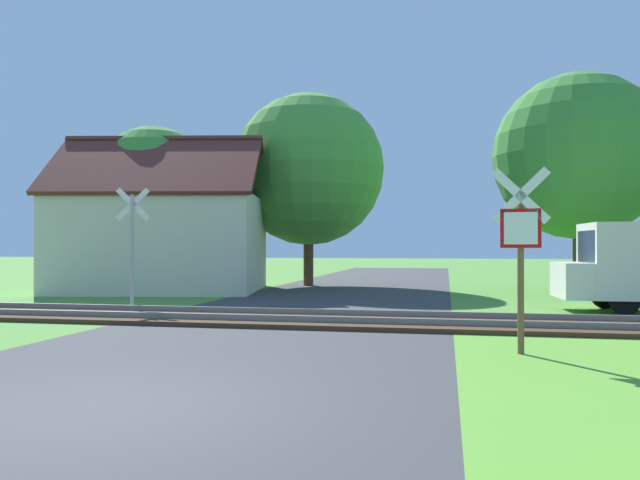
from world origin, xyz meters
TOP-DOWN VIEW (x-y plane):
  - ground_plane at (0.00, 0.00)m, footprint 160.00×160.00m
  - road_asphalt at (0.00, 2.00)m, footprint 7.03×80.00m
  - rail_track at (0.00, 7.61)m, footprint 60.00×2.60m
  - stop_sign_near at (4.50, 4.33)m, footprint 0.88×0.17m
  - crossing_sign_far at (-4.64, 9.31)m, footprint 0.85×0.26m
  - house at (-6.95, 16.00)m, footprint 8.33×7.37m
  - tree_center at (-2.31, 20.01)m, footprint 6.38×6.38m
  - tree_left at (-7.92, 17.10)m, footprint 4.69×4.69m
  - tree_right at (7.89, 17.46)m, footprint 5.79×5.79m

SIDE VIEW (x-z plane):
  - ground_plane at x=0.00m, z-range 0.00..0.00m
  - road_asphalt at x=0.00m, z-range 0.00..0.01m
  - rail_track at x=0.00m, z-range -0.05..0.17m
  - stop_sign_near at x=4.50m, z-range 0.25..3.11m
  - crossing_sign_far at x=-4.64m, z-range 0.25..3.44m
  - house at x=-6.95m, z-range -0.97..4.81m
  - tree_left at x=-7.92m, z-range 0.83..7.20m
  - tree_right at x=7.89m, z-range 0.95..8.64m
  - tree_center at x=-2.31m, z-range 0.84..8.93m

